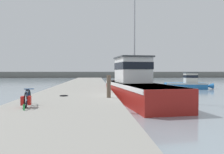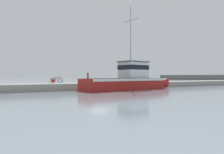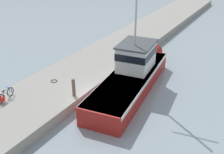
{
  "view_description": "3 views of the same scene",
  "coord_description": "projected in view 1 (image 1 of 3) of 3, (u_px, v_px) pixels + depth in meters",
  "views": [
    {
      "loc": [
        -2.17,
        -13.67,
        2.36
      ],
      "look_at": [
        -1.14,
        0.35,
        1.99
      ],
      "focal_mm": 35.0,
      "sensor_mm": 36.0,
      "label": 1
    },
    {
      "loc": [
        23.43,
        -12.04,
        1.73
      ],
      "look_at": [
        0.08,
        1.75,
        1.6
      ],
      "focal_mm": 35.0,
      "sensor_mm": 36.0,
      "label": 2
    },
    {
      "loc": [
        9.73,
        -14.56,
        10.93
      ],
      "look_at": [
        -0.62,
        3.15,
        0.8
      ],
      "focal_mm": 45.0,
      "sensor_mm": 36.0,
      "label": 3
    }
  ],
  "objects": [
    {
      "name": "mooring_post",
      "position": [
        109.0,
        86.0,
        12.86
      ],
      "size": [
        0.24,
        0.24,
        1.33
      ],
      "primitive_type": "cylinder",
      "color": "brown",
      "rests_on": "dock_pier"
    },
    {
      "name": "bicycle_touring",
      "position": [
        27.0,
        99.0,
        9.62
      ],
      "size": [
        0.59,
        1.7,
        0.75
      ],
      "rotation": [
        0.0,
        0.0,
        0.16
      ],
      "color": "black",
      "rests_on": "dock_pier"
    },
    {
      "name": "water_bottle_by_bike",
      "position": [
        24.0,
        107.0,
        8.69
      ],
      "size": [
        0.07,
        0.07,
        0.23
      ],
      "primitive_type": "cylinder",
      "color": "green",
      "rests_on": "dock_pier"
    },
    {
      "name": "fishing_boat_main",
      "position": [
        135.0,
        85.0,
        17.54
      ],
      "size": [
        4.42,
        13.7,
        10.46
      ],
      "rotation": [
        0.0,
        0.0,
        0.12
      ],
      "color": "maroon",
      "rests_on": "ground_plane"
    },
    {
      "name": "far_shoreline",
      "position": [
        180.0,
        75.0,
        84.04
      ],
      "size": [
        180.0,
        5.0,
        2.18
      ],
      "primitive_type": "cube",
      "color": "slate",
      "rests_on": "ground_plane"
    },
    {
      "name": "hose_coil",
      "position": [
        64.0,
        96.0,
        13.68
      ],
      "size": [
        0.52,
        0.52,
        0.05
      ],
      "primitive_type": "torus",
      "color": "black",
      "rests_on": "dock_pier"
    },
    {
      "name": "dock_pier",
      "position": [
        71.0,
        103.0,
        13.57
      ],
      "size": [
        5.62,
        80.0,
        0.81
      ],
      "primitive_type": "cube",
      "color": "gray",
      "rests_on": "ground_plane"
    },
    {
      "name": "water_bottle_on_curb",
      "position": [
        22.0,
        100.0,
        10.74
      ],
      "size": [
        0.08,
        0.08,
        0.25
      ],
      "primitive_type": "cylinder",
      "color": "blue",
      "rests_on": "dock_pier"
    },
    {
      "name": "ground_plane",
      "position": [
        130.0,
        108.0,
        13.85
      ],
      "size": [
        320.0,
        320.0,
        0.0
      ],
      "primitive_type": "plane",
      "color": "#84939E"
    },
    {
      "name": "boat_blue_far",
      "position": [
        188.0,
        83.0,
        29.23
      ],
      "size": [
        6.4,
        2.68,
        2.22
      ],
      "rotation": [
        0.0,
        0.0,
        -1.72
      ],
      "color": "#236BB2",
      "rests_on": "ground_plane"
    }
  ]
}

